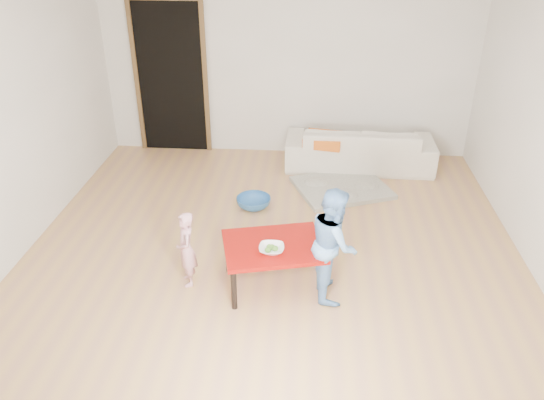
# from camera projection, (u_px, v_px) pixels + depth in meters

# --- Properties ---
(floor) EXTENTS (5.00, 5.00, 0.01)m
(floor) POSITION_uv_depth(u_px,v_px,m) (274.00, 246.00, 5.49)
(floor) COLOR tan
(floor) RESTS_ON ground
(back_wall) EXTENTS (5.00, 0.02, 2.60)m
(back_wall) POSITION_uv_depth(u_px,v_px,m) (288.00, 61.00, 7.05)
(back_wall) COLOR silver
(back_wall) RESTS_ON floor
(left_wall) EXTENTS (0.02, 5.00, 2.60)m
(left_wall) POSITION_uv_depth(u_px,v_px,m) (12.00, 120.00, 5.04)
(left_wall) COLOR silver
(left_wall) RESTS_ON floor
(doorway) EXTENTS (1.02, 0.08, 2.11)m
(doorway) POSITION_uv_depth(u_px,v_px,m) (171.00, 79.00, 7.28)
(doorway) COLOR brown
(doorway) RESTS_ON back_wall
(sofa) EXTENTS (1.96, 0.79, 0.57)m
(sofa) POSITION_uv_depth(u_px,v_px,m) (359.00, 147.00, 7.08)
(sofa) COLOR beige
(sofa) RESTS_ON floor
(cushion) EXTENTS (0.56, 0.51, 0.13)m
(cushion) POSITION_uv_depth(u_px,v_px,m) (324.00, 140.00, 6.88)
(cushion) COLOR orange
(cushion) RESTS_ON sofa
(red_table) EXTENTS (1.01, 0.85, 0.44)m
(red_table) POSITION_uv_depth(u_px,v_px,m) (273.00, 265.00, 4.82)
(red_table) COLOR maroon
(red_table) RESTS_ON floor
(bowl) EXTENTS (0.22, 0.22, 0.05)m
(bowl) POSITION_uv_depth(u_px,v_px,m) (272.00, 249.00, 4.60)
(bowl) COLOR white
(bowl) RESTS_ON red_table
(broccoli) EXTENTS (0.12, 0.12, 0.06)m
(broccoli) POSITION_uv_depth(u_px,v_px,m) (272.00, 249.00, 4.60)
(broccoli) COLOR #2D5919
(broccoli) RESTS_ON red_table
(child_pink) EXTENTS (0.25, 0.31, 0.73)m
(child_pink) POSITION_uv_depth(u_px,v_px,m) (186.00, 249.00, 4.78)
(child_pink) COLOR #DE6576
(child_pink) RESTS_ON floor
(child_blue) EXTENTS (0.44, 0.54, 1.05)m
(child_blue) POSITION_uv_depth(u_px,v_px,m) (334.00, 243.00, 4.58)
(child_blue) COLOR #648EE8
(child_blue) RESTS_ON floor
(basin) EXTENTS (0.40, 0.40, 0.13)m
(basin) POSITION_uv_depth(u_px,v_px,m) (254.00, 202.00, 6.18)
(basin) COLOR #295F9D
(basin) RESTS_ON floor
(blanket) EXTENTS (1.33, 1.23, 0.05)m
(blanket) POSITION_uv_depth(u_px,v_px,m) (342.00, 188.00, 6.59)
(blanket) COLOR beige
(blanket) RESTS_ON floor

